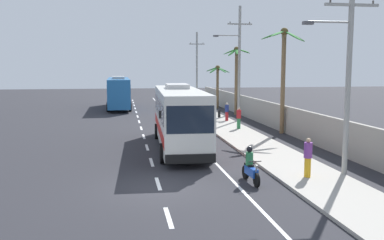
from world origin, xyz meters
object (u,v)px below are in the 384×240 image
Objects in this scene: coach_bus_far_lane at (119,92)px; utility_pole_mid at (238,61)px; coach_bus_foreground at (179,115)px; palm_second at (236,68)px; pedestrian_far_walk at (308,157)px; utility_pole_nearest at (347,69)px; pedestrian_near_kerb at (227,111)px; utility_pole_far at (197,67)px; palm_third at (284,62)px; pedestrian_midwalk at (239,118)px; motorcycle_beside_bus at (250,168)px; palm_nearest at (218,78)px.

utility_pole_mid is (10.58, -14.29, 3.40)m from coach_bus_far_lane.
utility_pole_mid is at bearing 58.64° from coach_bus_foreground.
utility_pole_mid is at bearing -103.67° from palm_second.
pedestrian_far_walk is 4.25m from utility_pole_nearest.
coach_bus_foreground is 6.83× the size of pedestrian_far_walk.
pedestrian_near_kerb is 0.16× the size of utility_pole_mid.
utility_pole_nearest reaches higher than pedestrian_far_walk.
utility_pole_far is 25.80m from palm_third.
pedestrian_far_walk is 13.88m from palm_third.
coach_bus_foreground is at bearing -121.36° from utility_pole_mid.
motorcycle_beside_bus is at bearing 91.41° from pedestrian_midwalk.
palm_nearest is at bearing -82.25° from pedestrian_midwalk.
palm_nearest is at bearing 87.63° from utility_pole_nearest.
pedestrian_midwalk is at bearing -63.92° from coach_bus_far_lane.
coach_bus_foreground reaches higher than pedestrian_far_walk.
coach_bus_foreground is 8.65m from motorcycle_beside_bus.
utility_pole_nearest is (0.64, -19.16, 3.88)m from pedestrian_near_kerb.
coach_bus_far_lane is 14.92m from palm_second.
utility_pole_far reaches higher than palm_nearest.
palm_second is (2.67, 10.69, 3.80)m from pedestrian_midwalk.
coach_bus_foreground is 25.62m from coach_bus_far_lane.
pedestrian_far_walk is at bearing -76.00° from coach_bus_far_lane.
palm_second reaches higher than coach_bus_foreground.
pedestrian_midwalk is 0.18× the size of utility_pole_far.
coach_bus_far_lane is 21.26m from pedestrian_midwalk.
motorcycle_beside_bus is 0.25× the size of palm_third.
utility_pole_mid reaches higher than palm_third.
motorcycle_beside_bus is 1.19× the size of pedestrian_midwalk.
palm_second is at bearing -100.82° from pedestrian_near_kerb.
palm_second is (0.45, -6.68, 1.20)m from palm_nearest.
palm_third is at bearing 81.33° from utility_pole_nearest.
pedestrian_near_kerb reaches higher than motorcycle_beside_bus.
palm_third is at bearing -88.30° from palm_nearest.
motorcycle_beside_bus is (5.81, -33.65, -1.35)m from coach_bus_far_lane.
coach_bus_foreground is 1.30× the size of utility_pole_nearest.
pedestrian_far_walk is (-0.94, -14.59, 0.05)m from pedestrian_midwalk.
pedestrian_midwalk is (5.49, 6.26, -1.00)m from coach_bus_foreground.
coach_bus_far_lane is 1.56× the size of palm_third.
palm_second is (1.76, 24.94, -0.06)m from utility_pole_nearest.
utility_pole_far reaches higher than coach_bus_far_lane.
pedestrian_midwalk is at bearing 98.64° from pedestrian_near_kerb.
utility_pole_mid is at bearing 76.16° from motorcycle_beside_bus.
pedestrian_midwalk is at bearing 93.65° from utility_pole_nearest.
utility_pole_far reaches higher than pedestrian_midwalk.
utility_pole_nearest is at bearing -98.67° from palm_third.
utility_pole_mid reaches higher than pedestrian_far_walk.
motorcycle_beside_bus is 1.13× the size of pedestrian_far_walk.
palm_third is at bearing 122.10° from pedestrian_near_kerb.
pedestrian_far_walk is at bearing -98.15° from palm_second.
pedestrian_midwalk is 24.15m from utility_pole_far.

